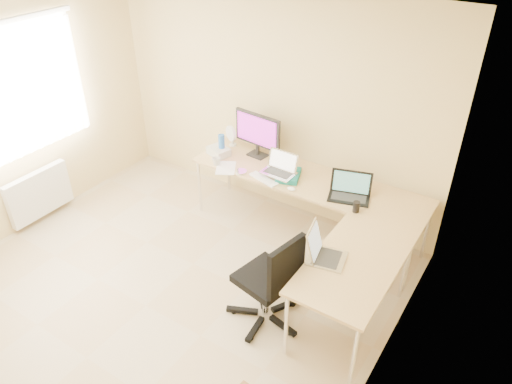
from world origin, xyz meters
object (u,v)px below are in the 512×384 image
Objects in this scene: laptop_black at (350,187)px; desk_fan at (233,136)px; laptop_return at (328,248)px; office_chair at (266,276)px; desk_return at (350,294)px; desk_main at (305,206)px; laptop_center at (279,164)px; mug at (216,161)px; keyboard at (264,179)px; water_bottle at (222,145)px; monitor at (258,135)px.

desk_fan is (-1.66, 0.31, -0.01)m from laptop_black.
laptop_return reaches higher than desk_fan.
office_chair reaches higher than desk_fan.
desk_fan is (-2.10, 1.20, 0.49)m from desk_return.
desk_main is 7.44× the size of laptop_center.
mug is at bearing -167.15° from laptop_center.
laptop_black is 1.70× the size of desk_fan.
laptop_center is at bearing -149.68° from desk_main.
desk_return is 1.30× the size of office_chair.
keyboard is 0.37× the size of office_chair.
laptop_center is at bearing 1.23° from desk_fan.
laptop_center reaches higher than mug.
water_bottle is at bearing 155.72° from desk_return.
desk_return is 2.33m from water_bottle.
desk_fan is (-0.03, 0.27, -0.01)m from water_bottle.
laptop_return is (0.23, -0.98, -0.01)m from laptop_black.
mug is at bearing -162.98° from keyboard.
laptop_black is at bearing 5.38° from laptop_center.
desk_fan is (-0.74, 0.48, 0.11)m from keyboard.
keyboard is at bearing 1.64° from mug.
desk_main and desk_return have the same top height.
laptop_center is 0.97× the size of keyboard.
monitor is 2.40× the size of water_bottle.
office_chair is (0.58, -1.18, -0.40)m from laptop_center.
keyboard is at bearing 173.73° from laptop_black.
mug is (-0.62, -0.02, 0.04)m from keyboard.
desk_fan is 0.24× the size of office_chair.
laptop_center reaches higher than office_chair.
laptop_center is at bearing -6.40° from water_bottle.
keyboard is 0.75m from water_bottle.
water_bottle is at bearing 175.66° from laptop_center.
laptop_black is 1.12× the size of laptop_return.
desk_fan is 2.13m from office_chair.
water_bottle is 1.06× the size of desk_fan.
desk_return is at bearing -19.57° from mug.
mug is (-1.53, -0.19, -0.08)m from laptop_black.
monitor is 1.73× the size of laptop_center.
mug is at bearing -67.74° from water_bottle.
desk_main is 4.31× the size of monitor.
mug is at bearing 160.43° from desk_return.
laptop_black reaches higher than water_bottle.
laptop_center is 0.75m from mug.
mug is 0.40× the size of desk_fan.
monitor reaches higher than laptop_center.
laptop_center is 0.23m from keyboard.
laptop_black is 0.94m from keyboard.
water_bottle is 1.93m from office_chair.
office_chair is (-0.45, -0.25, -0.35)m from laptop_return.
mug reaches higher than desk_return.
mug is 0.27× the size of laptop_return.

